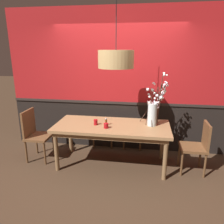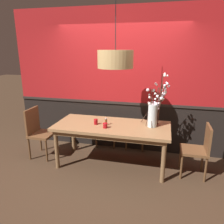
{
  "view_description": "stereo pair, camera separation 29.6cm",
  "coord_description": "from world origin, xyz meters",
  "px_view_note": "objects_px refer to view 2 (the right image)",
  "views": [
    {
      "loc": [
        0.56,
        -3.52,
        2.04
      ],
      "look_at": [
        0.0,
        0.0,
        1.0
      ],
      "focal_mm": 34.74,
      "sensor_mm": 36.0,
      "label": 1
    },
    {
      "loc": [
        0.85,
        -3.46,
        2.04
      ],
      "look_at": [
        0.0,
        0.0,
        1.0
      ],
      "focal_mm": 34.74,
      "sensor_mm": 36.0,
      "label": 2
    }
  ],
  "objects_px": {
    "chair_head_east_end": "(199,148)",
    "chair_far_side_right": "(136,122)",
    "candle_holder_nearer_edge": "(105,126)",
    "pendant_lamp": "(115,59)",
    "chair_far_side_left": "(107,120)",
    "candle_holder_nearer_center": "(96,122)",
    "vase_with_blossoms": "(154,111)",
    "dining_table": "(112,129)",
    "chair_head_west_end": "(38,130)",
    "condiment_bottle": "(106,122)"
  },
  "relations": [
    {
      "from": "pendant_lamp",
      "to": "candle_holder_nearer_center",
      "type": "bearing_deg",
      "value": 173.28
    },
    {
      "from": "candle_holder_nearer_center",
      "to": "condiment_bottle",
      "type": "distance_m",
      "value": 0.18
    },
    {
      "from": "chair_far_side_left",
      "to": "chair_far_side_right",
      "type": "relative_size",
      "value": 0.99
    },
    {
      "from": "chair_far_side_right",
      "to": "candle_holder_nearer_center",
      "type": "bearing_deg",
      "value": -123.34
    },
    {
      "from": "chair_far_side_left",
      "to": "chair_far_side_right",
      "type": "bearing_deg",
      "value": -2.46
    },
    {
      "from": "dining_table",
      "to": "vase_with_blossoms",
      "type": "relative_size",
      "value": 2.18
    },
    {
      "from": "candle_holder_nearer_edge",
      "to": "condiment_bottle",
      "type": "height_order",
      "value": "condiment_bottle"
    },
    {
      "from": "chair_head_east_end",
      "to": "vase_with_blossoms",
      "type": "bearing_deg",
      "value": 171.12
    },
    {
      "from": "vase_with_blossoms",
      "to": "dining_table",
      "type": "bearing_deg",
      "value": -172.17
    },
    {
      "from": "chair_far_side_right",
      "to": "dining_table",
      "type": "bearing_deg",
      "value": -110.26
    },
    {
      "from": "chair_head_east_end",
      "to": "candle_holder_nearer_edge",
      "type": "bearing_deg",
      "value": -174.0
    },
    {
      "from": "dining_table",
      "to": "condiment_bottle",
      "type": "bearing_deg",
      "value": -165.68
    },
    {
      "from": "dining_table",
      "to": "vase_with_blossoms",
      "type": "xyz_separation_m",
      "value": [
        0.71,
        0.1,
        0.36
      ]
    },
    {
      "from": "dining_table",
      "to": "candle_holder_nearer_edge",
      "type": "xyz_separation_m",
      "value": [
        -0.07,
        -0.18,
        0.13
      ]
    },
    {
      "from": "chair_far_side_right",
      "to": "pendant_lamp",
      "type": "height_order",
      "value": "pendant_lamp"
    },
    {
      "from": "chair_head_east_end",
      "to": "candle_holder_nearer_center",
      "type": "relative_size",
      "value": 9.21
    },
    {
      "from": "chair_far_side_left",
      "to": "candle_holder_nearer_edge",
      "type": "xyz_separation_m",
      "value": [
        0.26,
        -1.07,
        0.27
      ]
    },
    {
      "from": "chair_far_side_left",
      "to": "pendant_lamp",
      "type": "distance_m",
      "value": 1.71
    },
    {
      "from": "chair_head_east_end",
      "to": "pendant_lamp",
      "type": "xyz_separation_m",
      "value": [
        -1.37,
        -0.07,
        1.39
      ]
    },
    {
      "from": "chair_far_side_right",
      "to": "vase_with_blossoms",
      "type": "xyz_separation_m",
      "value": [
        0.39,
        -0.77,
        0.49
      ]
    },
    {
      "from": "chair_far_side_left",
      "to": "vase_with_blossoms",
      "type": "xyz_separation_m",
      "value": [
        1.04,
        -0.8,
        0.5
      ]
    },
    {
      "from": "chair_far_side_right",
      "to": "candle_holder_nearer_center",
      "type": "relative_size",
      "value": 10.26
    },
    {
      "from": "dining_table",
      "to": "chair_head_west_end",
      "type": "distance_m",
      "value": 1.47
    },
    {
      "from": "chair_head_west_end",
      "to": "candle_holder_nearer_edge",
      "type": "xyz_separation_m",
      "value": [
        1.39,
        -0.17,
        0.27
      ]
    },
    {
      "from": "chair_head_east_end",
      "to": "chair_far_side_left",
      "type": "distance_m",
      "value": 2.0
    },
    {
      "from": "chair_far_side_left",
      "to": "candle_holder_nearer_center",
      "type": "relative_size",
      "value": 10.13
    },
    {
      "from": "candle_holder_nearer_center",
      "to": "pendant_lamp",
      "type": "relative_size",
      "value": 0.09
    },
    {
      "from": "chair_head_west_end",
      "to": "chair_head_east_end",
      "type": "xyz_separation_m",
      "value": [
        2.92,
        -0.01,
        -0.04
      ]
    },
    {
      "from": "chair_head_west_end",
      "to": "vase_with_blossoms",
      "type": "distance_m",
      "value": 2.23
    },
    {
      "from": "chair_far_side_left",
      "to": "vase_with_blossoms",
      "type": "bearing_deg",
      "value": -37.51
    },
    {
      "from": "chair_head_east_end",
      "to": "pendant_lamp",
      "type": "relative_size",
      "value": 0.83
    },
    {
      "from": "chair_head_west_end",
      "to": "condiment_bottle",
      "type": "relative_size",
      "value": 7.73
    },
    {
      "from": "dining_table",
      "to": "chair_far_side_left",
      "type": "distance_m",
      "value": 0.96
    },
    {
      "from": "chair_head_west_end",
      "to": "chair_far_side_left",
      "type": "distance_m",
      "value": 1.45
    },
    {
      "from": "chair_far_side_left",
      "to": "candle_holder_nearer_center",
      "type": "height_order",
      "value": "chair_far_side_left"
    },
    {
      "from": "chair_far_side_left",
      "to": "condiment_bottle",
      "type": "relative_size",
      "value": 7.84
    },
    {
      "from": "chair_far_side_left",
      "to": "chair_far_side_right",
      "type": "height_order",
      "value": "chair_far_side_right"
    },
    {
      "from": "dining_table",
      "to": "chair_far_side_right",
      "type": "bearing_deg",
      "value": 69.74
    },
    {
      "from": "candle_holder_nearer_edge",
      "to": "chair_head_west_end",
      "type": "bearing_deg",
      "value": 172.92
    },
    {
      "from": "dining_table",
      "to": "pendant_lamp",
      "type": "distance_m",
      "value": 1.21
    },
    {
      "from": "vase_with_blossoms",
      "to": "pendant_lamp",
      "type": "xyz_separation_m",
      "value": [
        -0.63,
        -0.19,
        0.84
      ]
    },
    {
      "from": "candle_holder_nearer_center",
      "to": "condiment_bottle",
      "type": "relative_size",
      "value": 0.77
    },
    {
      "from": "candle_holder_nearer_center",
      "to": "pendant_lamp",
      "type": "xyz_separation_m",
      "value": [
        0.36,
        -0.04,
        1.07
      ]
    },
    {
      "from": "vase_with_blossoms",
      "to": "candle_holder_nearer_edge",
      "type": "xyz_separation_m",
      "value": [
        -0.78,
        -0.28,
        -0.23
      ]
    },
    {
      "from": "chair_far_side_left",
      "to": "candle_holder_nearer_edge",
      "type": "relative_size",
      "value": 11.44
    },
    {
      "from": "candle_holder_nearer_edge",
      "to": "candle_holder_nearer_center",
      "type": "bearing_deg",
      "value": 147.55
    },
    {
      "from": "chair_head_east_end",
      "to": "chair_far_side_right",
      "type": "height_order",
      "value": "chair_far_side_right"
    },
    {
      "from": "condiment_bottle",
      "to": "chair_head_west_end",
      "type": "bearing_deg",
      "value": 179.18
    },
    {
      "from": "chair_head_west_end",
      "to": "candle_holder_nearer_edge",
      "type": "height_order",
      "value": "chair_head_west_end"
    },
    {
      "from": "candle_holder_nearer_edge",
      "to": "pendant_lamp",
      "type": "xyz_separation_m",
      "value": [
        0.15,
        0.09,
        1.08
      ]
    }
  ]
}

